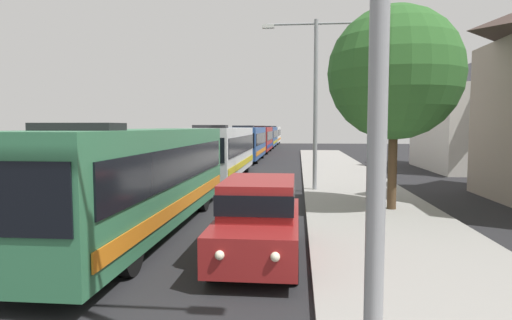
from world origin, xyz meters
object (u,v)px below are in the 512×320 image
Objects in this scene: bus_middle at (248,142)px; bus_rear at (267,136)px; bus_lead at (141,175)px; streetlamp_mid at (316,87)px; roadside_tree at (395,73)px; bus_fourth_in_line at (260,139)px; white_suv at (259,216)px; bus_tail_end at (272,134)px; bus_second_in_line at (222,150)px; box_truck_oncoming at (255,134)px.

bus_rear is at bearing 90.00° from bus_middle.
bus_lead is 1.53× the size of streetlamp_mid.
roadside_tree is (2.59, -4.67, 0.04)m from streetlamp_mid.
bus_fourth_in_line is (-0.00, 39.19, -0.00)m from bus_lead.
streetlamp_mid is at bearing -73.88° from bus_middle.
bus_middle is at bearing 108.89° from roadside_tree.
bus_fourth_in_line is at bearing 95.09° from white_suv.
bus_lead is 1.13× the size of bus_tail_end.
bus_second_in_line is 1.09× the size of bus_tail_end.
bus_middle is 2.29× the size of white_suv.
bus_rear is 53.92m from white_suv.
bus_lead and bus_middle have the same top height.
streetlamp_mid is (5.40, -5.31, 3.28)m from bus_second_in_line.
box_truck_oncoming is (-3.30, 53.80, 0.01)m from bus_second_in_line.
bus_rear is (0.00, 37.85, 0.00)m from bus_second_in_line.
roadside_tree is at bearing -71.11° from bus_middle.
bus_middle reaches higher than white_suv.
streetlamp_mid reaches higher than bus_second_in_line.
white_suv is (3.70, -2.33, -0.66)m from bus_lead.
bus_second_in_line is 1.66× the size of box_truck_oncoming.
bus_middle and bus_tail_end have the same top height.
bus_tail_end is 1.35× the size of streetlamp_mid.
bus_fourth_in_line is 1.35× the size of streetlamp_mid.
streetlamp_mid is at bearing -44.53° from bus_second_in_line.
bus_rear is 16.28m from box_truck_oncoming.
roadside_tree is at bearing -79.96° from box_truck_oncoming.
bus_second_in_line and bus_rear have the same top height.
bus_second_in_line is 25.58m from bus_fourth_in_line.
streetlamp_mid is at bearing -82.87° from bus_rear.
roadside_tree is (4.29, 5.96, 3.98)m from white_suv.
bus_second_in_line is at bearing 135.47° from streetlamp_mid.
white_suv is at bearing -82.81° from bus_middle.
roadside_tree is (7.99, -35.56, 3.32)m from bus_fourth_in_line.
bus_middle is (-0.00, 26.97, -0.00)m from bus_lead.
roadside_tree is (7.99, 3.62, 3.32)m from bus_lead.
white_suv is (3.70, -41.52, -0.66)m from bus_fourth_in_line.
roadside_tree reaches higher than bus_second_in_line.
bus_tail_end is 2.30× the size of white_suv.
white_suv is at bearing -86.85° from bus_tail_end.
roadside_tree is (7.99, -61.28, 3.32)m from bus_tail_end.
bus_second_in_line is at bearing -90.00° from bus_rear.
box_truck_oncoming is at bearing 95.73° from white_suv.
white_suv is (3.70, -29.31, -0.66)m from bus_middle.
streetlamp_mid is (8.70, -59.11, 3.27)m from box_truck_oncoming.
bus_middle is at bearing 97.19° from white_suv.
bus_lead is 67.48m from box_truck_oncoming.
bus_rear is at bearing 99.49° from roadside_tree.
bus_lead is 13.60m from bus_second_in_line.
bus_fourth_in_line is 1.00× the size of bus_tail_end.
bus_lead is 9.38m from roadside_tree.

